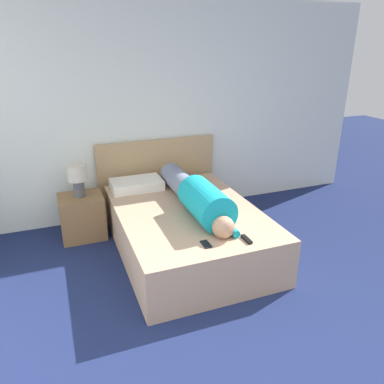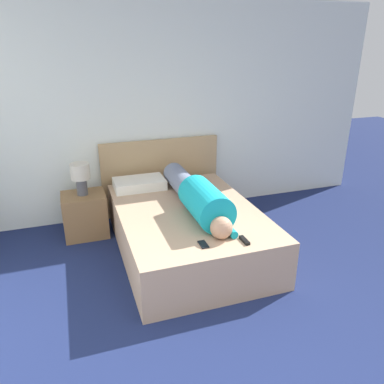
{
  "view_description": "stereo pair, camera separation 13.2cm",
  "coord_description": "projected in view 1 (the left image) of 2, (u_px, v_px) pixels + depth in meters",
  "views": [
    {
      "loc": [
        -1.21,
        -1.0,
        2.1
      ],
      "look_at": [
        0.01,
        2.18,
        0.74
      ],
      "focal_mm": 35.0,
      "sensor_mm": 36.0,
      "label": 1
    },
    {
      "loc": [
        -1.08,
        -1.04,
        2.1
      ],
      "look_at": [
        0.01,
        2.18,
        0.74
      ],
      "focal_mm": 35.0,
      "sensor_mm": 36.0,
      "label": 2
    }
  ],
  "objects": [
    {
      "name": "cell_phone",
      "position": [
        206.0,
        244.0,
        3.2
      ],
      "size": [
        0.06,
        0.13,
        0.01
      ],
      "color": "black",
      "rests_on": "bed"
    },
    {
      "name": "tv_remote",
      "position": [
        247.0,
        239.0,
        3.27
      ],
      "size": [
        0.04,
        0.15,
        0.02
      ],
      "color": "black",
      "rests_on": "bed"
    },
    {
      "name": "pillow_near_headboard",
      "position": [
        137.0,
        184.0,
        4.41
      ],
      "size": [
        0.59,
        0.37,
        0.11
      ],
      "color": "silver",
      "rests_on": "bed"
    },
    {
      "name": "wall_back",
      "position": [
        153.0,
        113.0,
        4.58
      ],
      "size": [
        5.9,
        0.06,
        2.6
      ],
      "color": "silver",
      "rests_on": "ground_plane"
    },
    {
      "name": "bed",
      "position": [
        187.0,
        230.0,
        3.97
      ],
      "size": [
        1.4,
        1.98,
        0.49
      ],
      "color": "tan",
      "rests_on": "ground_plane"
    },
    {
      "name": "headboard",
      "position": [
        158.0,
        177.0,
        4.83
      ],
      "size": [
        1.52,
        0.04,
        0.98
      ],
      "color": "tan",
      "rests_on": "ground_plane"
    },
    {
      "name": "nightstand",
      "position": [
        82.0,
        217.0,
        4.27
      ],
      "size": [
        0.48,
        0.41,
        0.5
      ],
      "color": "brown",
      "rests_on": "ground_plane"
    },
    {
      "name": "person_lying",
      "position": [
        197.0,
        196.0,
        3.81
      ],
      "size": [
        0.35,
        1.61,
        0.35
      ],
      "color": "tan",
      "rests_on": "bed"
    },
    {
      "name": "table_lamp",
      "position": [
        78.0,
        177.0,
        4.09
      ],
      "size": [
        0.21,
        0.21,
        0.37
      ],
      "color": "#4C4C51",
      "rests_on": "nightstand"
    }
  ]
}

